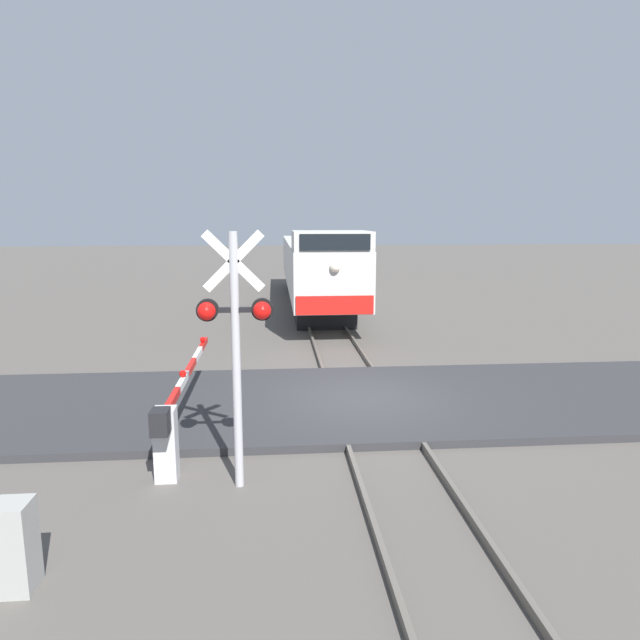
% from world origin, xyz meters
% --- Properties ---
extents(ground_plane, '(160.00, 160.00, 0.00)m').
position_xyz_m(ground_plane, '(0.00, 0.00, 0.00)').
color(ground_plane, '#514C47').
extents(rail_track_left, '(0.08, 80.00, 0.15)m').
position_xyz_m(rail_track_left, '(-0.72, 0.00, 0.07)').
color(rail_track_left, '#59544C').
rests_on(rail_track_left, ground_plane).
extents(rail_track_right, '(0.08, 80.00, 0.15)m').
position_xyz_m(rail_track_right, '(0.72, 0.00, 0.07)').
color(rail_track_right, '#59544C').
rests_on(rail_track_right, ground_plane).
extents(road_surface, '(36.00, 5.41, 0.16)m').
position_xyz_m(road_surface, '(0.00, 0.00, 0.08)').
color(road_surface, '#2D2D30').
rests_on(road_surface, ground_plane).
extents(locomotive, '(2.80, 18.93, 3.87)m').
position_xyz_m(locomotive, '(0.00, 15.27, 1.98)').
color(locomotive, black).
rests_on(locomotive, ground_plane).
extents(crossing_signal, '(1.18, 0.33, 4.13)m').
position_xyz_m(crossing_signal, '(-2.66, -3.88, 2.58)').
color(crossing_signal, '#ADADB2').
rests_on(crossing_signal, ground_plane).
extents(crossing_gate, '(0.36, 6.27, 1.35)m').
position_xyz_m(crossing_gate, '(-3.87, -2.72, 0.85)').
color(crossing_gate, silver).
rests_on(crossing_gate, ground_plane).
extents(utility_cabinet, '(0.41, 0.43, 1.10)m').
position_xyz_m(utility_cabinet, '(-5.09, -6.26, 0.55)').
color(utility_cabinet, '#999993').
rests_on(utility_cabinet, ground_plane).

